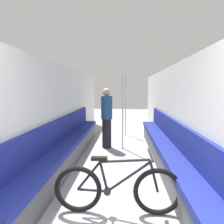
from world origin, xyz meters
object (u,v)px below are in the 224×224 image
(bench_seat_row_left, at_px, (68,148))
(passenger_standing, at_px, (107,117))
(bicycle, at_px, (117,189))
(bench_seat_row_right, at_px, (166,150))
(grab_pole_near, at_px, (123,111))
(grab_pole_far, at_px, (126,106))

(bench_seat_row_left, height_order, passenger_standing, passenger_standing)
(bicycle, height_order, passenger_standing, passenger_standing)
(bench_seat_row_right, height_order, passenger_standing, passenger_standing)
(bench_seat_row_left, bearing_deg, grab_pole_near, 43.93)
(bench_seat_row_right, bearing_deg, grab_pole_far, 106.59)
(bicycle, bearing_deg, grab_pole_far, 89.54)
(grab_pole_near, height_order, grab_pole_far, same)
(grab_pole_near, bearing_deg, grab_pole_far, 87.19)
(bench_seat_row_left, xyz_separation_m, passenger_standing, (0.74, 1.18, 0.50))
(bicycle, bearing_deg, bench_seat_row_left, 124.44)
(bench_seat_row_left, relative_size, grab_pole_far, 2.50)
(grab_pole_near, bearing_deg, passenger_standing, 173.45)
(grab_pole_near, xyz_separation_m, grab_pole_far, (0.08, 1.66, 0.00))
(bench_seat_row_left, xyz_separation_m, grab_pole_near, (1.17, 1.13, 0.69))
(bicycle, relative_size, passenger_standing, 1.00)
(bicycle, bearing_deg, bench_seat_row_right, 62.17)
(bench_seat_row_left, height_order, bicycle, bench_seat_row_left)
(bench_seat_row_left, distance_m, passenger_standing, 1.48)
(bench_seat_row_left, relative_size, bicycle, 3.23)
(grab_pole_near, distance_m, grab_pole_far, 1.66)
(bench_seat_row_left, xyz_separation_m, bicycle, (1.13, -1.72, -0.00))
(passenger_standing, bearing_deg, grab_pole_far, 158.60)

